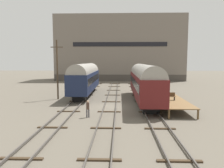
% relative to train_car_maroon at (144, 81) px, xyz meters
% --- Properties ---
extents(ground_plane, '(200.00, 200.00, 0.00)m').
position_rel_train_car_maroon_xyz_m(ground_plane, '(-4.59, -3.25, -3.00)').
color(ground_plane, '#60594C').
extents(track_left, '(2.60, 60.00, 0.26)m').
position_rel_train_car_maroon_xyz_m(track_left, '(-9.19, -3.25, -2.85)').
color(track_left, '#4C4742').
rests_on(track_left, ground).
extents(track_middle, '(2.60, 60.00, 0.26)m').
position_rel_train_car_maroon_xyz_m(track_middle, '(-4.59, -3.25, -2.85)').
color(track_middle, '#4C4742').
rests_on(track_middle, ground).
extents(track_right, '(2.60, 60.00, 0.26)m').
position_rel_train_car_maroon_xyz_m(track_right, '(0.00, -3.25, -2.85)').
color(track_right, '#4C4742').
rests_on(track_right, ground).
extents(train_car_maroon, '(2.94, 18.32, 5.24)m').
position_rel_train_car_maroon_xyz_m(train_car_maroon, '(0.00, 0.00, 0.00)').
color(train_car_maroon, black).
rests_on(train_car_maroon, ground).
extents(train_car_navy, '(3.03, 15.98, 5.28)m').
position_rel_train_car_maroon_xyz_m(train_car_navy, '(-9.19, 5.95, 0.00)').
color(train_car_navy, black).
rests_on(train_car_navy, ground).
extents(station_platform, '(3.15, 10.50, 1.06)m').
position_rel_train_car_maroon_xyz_m(station_platform, '(2.89, -3.86, -2.02)').
color(station_platform, brown).
rests_on(station_platform, ground).
extents(bench, '(1.40, 0.40, 0.91)m').
position_rel_train_car_maroon_xyz_m(bench, '(2.54, -4.22, -1.45)').
color(bench, brown).
rests_on(bench, station_platform).
extents(person_worker, '(0.32, 0.32, 1.76)m').
position_rel_train_car_maroon_xyz_m(person_worker, '(-6.66, -8.64, -1.93)').
color(person_worker, '#282833').
rests_on(person_worker, ground).
extents(utility_pole, '(1.80, 0.24, 8.81)m').
position_rel_train_car_maroon_xyz_m(utility_pole, '(-12.69, 1.82, 1.57)').
color(utility_pole, '#473828').
rests_on(utility_pole, ground).
extents(warehouse_building, '(37.37, 11.02, 18.76)m').
position_rel_train_car_maroon_xyz_m(warehouse_building, '(-3.41, 36.57, 6.38)').
color(warehouse_building, '#46403A').
rests_on(warehouse_building, ground).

